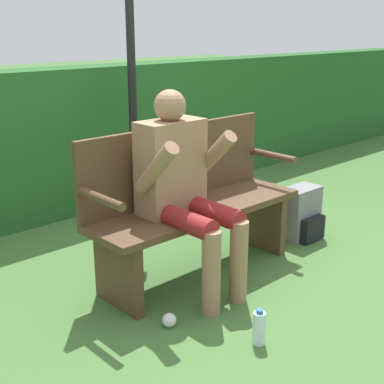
# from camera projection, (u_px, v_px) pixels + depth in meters

# --- Properties ---
(ground_plane) EXTENTS (40.00, 40.00, 0.00)m
(ground_plane) POSITION_uv_depth(u_px,v_px,m) (198.00, 273.00, 3.64)
(ground_plane) COLOR #426B33
(hedge_back) EXTENTS (12.00, 0.39, 1.27)m
(hedge_back) POSITION_uv_depth(u_px,v_px,m) (62.00, 142.00, 4.67)
(hedge_back) COLOR #235623
(hedge_back) RESTS_ON ground
(park_bench) EXTENTS (1.55, 0.46, 0.99)m
(park_bench) POSITION_uv_depth(u_px,v_px,m) (191.00, 202.00, 3.55)
(park_bench) COLOR #513823
(park_bench) RESTS_ON ground
(person_seated) EXTENTS (0.56, 0.65, 1.25)m
(person_seated) POSITION_uv_depth(u_px,v_px,m) (183.00, 183.00, 3.26)
(person_seated) COLOR #997051
(person_seated) RESTS_ON ground
(backpack) EXTENTS (0.32, 0.25, 0.41)m
(backpack) POSITION_uv_depth(u_px,v_px,m) (301.00, 214.00, 4.20)
(backpack) COLOR slate
(backpack) RESTS_ON ground
(water_bottle) EXTENTS (0.07, 0.07, 0.20)m
(water_bottle) POSITION_uv_depth(u_px,v_px,m) (259.00, 328.00, 2.81)
(water_bottle) COLOR silver
(water_bottle) RESTS_ON ground
(signpost) EXTENTS (0.34, 0.09, 2.51)m
(signpost) POSITION_uv_depth(u_px,v_px,m) (131.00, 53.00, 4.35)
(signpost) COLOR black
(signpost) RESTS_ON ground
(litter_crumple) EXTENTS (0.08, 0.08, 0.08)m
(litter_crumple) POSITION_uv_depth(u_px,v_px,m) (169.00, 320.00, 2.99)
(litter_crumple) COLOR silver
(litter_crumple) RESTS_ON ground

